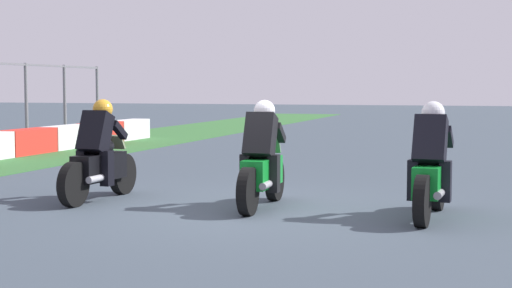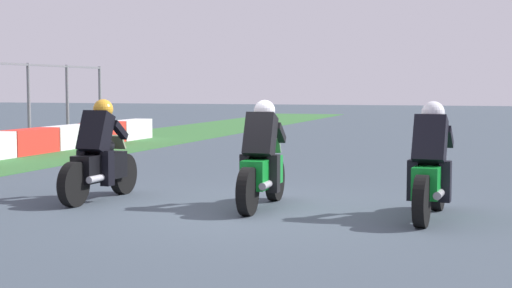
{
  "view_description": "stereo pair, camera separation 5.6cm",
  "coord_description": "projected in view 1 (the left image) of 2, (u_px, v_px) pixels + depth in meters",
  "views": [
    {
      "loc": [
        -10.07,
        -3.22,
        1.7
      ],
      "look_at": [
        0.16,
        -0.06,
        0.9
      ],
      "focal_mm": 54.25,
      "sensor_mm": 36.0,
      "label": 1
    },
    {
      "loc": [
        -10.05,
        -3.27,
        1.7
      ],
      "look_at": [
        0.16,
        -0.06,
        0.9
      ],
      "focal_mm": 54.25,
      "sensor_mm": 36.0,
      "label": 2
    }
  ],
  "objects": [
    {
      "name": "ground_plane",
      "position": [
        249.0,
        210.0,
        10.67
      ],
      "size": [
        120.0,
        120.0,
        0.0
      ],
      "primitive_type": "plane",
      "color": "#3A4651"
    },
    {
      "name": "rider_lane_a",
      "position": [
        431.0,
        170.0,
        9.94
      ],
      "size": [
        2.04,
        0.55,
        1.51
      ],
      "rotation": [
        0.0,
        0.0,
        -0.06
      ],
      "color": "black",
      "rests_on": "ground_plane"
    },
    {
      "name": "rider_lane_b",
      "position": [
        262.0,
        163.0,
        10.8
      ],
      "size": [
        2.04,
        0.54,
        1.51
      ],
      "rotation": [
        0.0,
        0.0,
        0.02
      ],
      "color": "black",
      "rests_on": "ground_plane"
    },
    {
      "name": "rider_lane_c",
      "position": [
        99.0,
        159.0,
        11.51
      ],
      "size": [
        2.04,
        0.55,
        1.51
      ],
      "rotation": [
        0.0,
        0.0,
        -0.04
      ],
      "color": "black",
      "rests_on": "ground_plane"
    }
  ]
}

